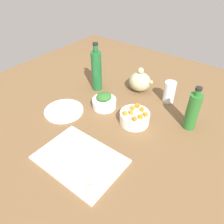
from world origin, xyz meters
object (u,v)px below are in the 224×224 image
object	(u,v)px
cutting_board	(80,159)
plate_tofu	(64,111)
bowl_carrots	(135,118)
teapot	(140,81)
bottle_1	(193,111)
bowl_greens	(104,103)
drinking_glass_0	(169,92)
bottle_0	(97,70)

from	to	relation	value
cutting_board	plate_tofu	size ratio (longest dim) A/B	1.70
cutting_board	bowl_carrots	world-z (taller)	bowl_carrots
cutting_board	bowl_carrots	bearing A→B (deg)	81.73
teapot	bottle_1	world-z (taller)	bottle_1
bottle_1	bowl_carrots	bearing A→B (deg)	-149.95
cutting_board	teapot	world-z (taller)	teapot
plate_tofu	teapot	distance (cm)	48.76
bowl_greens	drinking_glass_0	xyz separation A→B (cm)	(25.69, 26.75, 3.60)
teapot	drinking_glass_0	world-z (taller)	teapot
drinking_glass_0	bowl_carrots	bearing A→B (deg)	-100.50
cutting_board	bottle_1	size ratio (longest dim) A/B	1.56
plate_tofu	teapot	size ratio (longest dim) A/B	1.39
bottle_0	cutting_board	bearing A→B (deg)	-57.26
bowl_greens	teapot	size ratio (longest dim) A/B	0.87
teapot	bowl_carrots	bearing A→B (deg)	-63.10
cutting_board	bowl_carrots	xyz separation A→B (cm)	(5.04, 34.69, 2.57)
drinking_glass_0	teapot	bearing A→B (deg)	179.23
cutting_board	bowl_greens	bearing A→B (deg)	113.32
cutting_board	drinking_glass_0	size ratio (longest dim) A/B	2.90
bowl_greens	bottle_0	bearing A→B (deg)	141.29
bowl_carrots	teapot	distance (cm)	31.77
bottle_0	bottle_1	size ratio (longest dim) A/B	1.29
bowl_carrots	bottle_1	bearing A→B (deg)	30.05
bottle_0	bottle_1	bearing A→B (deg)	-0.28
plate_tofu	bottle_1	distance (cm)	66.03
plate_tofu	bowl_greens	bearing A→B (deg)	48.39
bowl_carrots	bottle_1	xyz separation A→B (cm)	(23.31, 13.48, 6.86)
bowl_greens	bottle_1	xyz separation A→B (cm)	(43.82, 12.28, 7.37)
plate_tofu	drinking_glass_0	bearing A→B (deg)	46.99
cutting_board	plate_tofu	xyz separation A→B (cm)	(-30.27, 19.23, 0.10)
plate_tofu	bowl_carrots	bearing A→B (deg)	23.65
bottle_1	plate_tofu	bearing A→B (deg)	-153.72
plate_tofu	teapot	bearing A→B (deg)	64.32
cutting_board	plate_tofu	world-z (taller)	plate_tofu
plate_tofu	bottle_1	bearing A→B (deg)	26.28
bowl_greens	bowl_carrots	xyz separation A→B (cm)	(20.51, -1.20, 0.51)
bowl_greens	drinking_glass_0	distance (cm)	37.26
cutting_board	bowl_carrots	size ratio (longest dim) A/B	2.38
cutting_board	teapot	xyz separation A→B (cm)	(-9.27, 62.90, 5.57)
bowl_carrots	drinking_glass_0	size ratio (longest dim) A/B	1.22
bowl_greens	bottle_1	bearing A→B (deg)	15.66
bowl_greens	cutting_board	bearing A→B (deg)	-66.68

